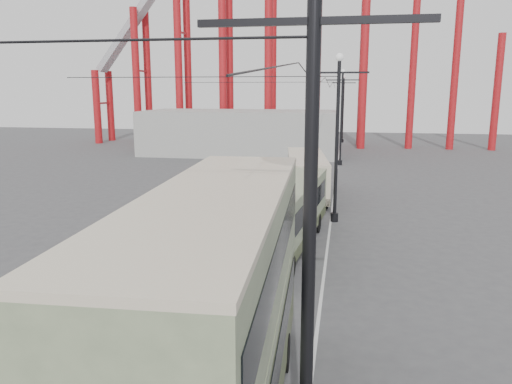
% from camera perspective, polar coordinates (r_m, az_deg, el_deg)
% --- Properties ---
extents(road_markings, '(12.52, 120.00, 0.01)m').
position_cam_1_polar(road_markings, '(31.36, -2.88, -2.02)').
color(road_markings, silver).
rests_on(road_markings, ground).
extents(lamp_post_near, '(3.20, 0.44, 10.80)m').
position_cam_1_polar(lamp_post_near, '(7.00, 6.59, 15.27)').
color(lamp_post_near, black).
rests_on(lamp_post_near, ground).
extents(lamp_post_mid, '(3.20, 0.44, 9.32)m').
position_cam_1_polar(lamp_post_mid, '(28.11, 9.23, 5.92)').
color(lamp_post_mid, black).
rests_on(lamp_post_mid, ground).
extents(lamp_post_far, '(3.20, 0.44, 9.32)m').
position_cam_1_polar(lamp_post_far, '(50.05, 9.73, 8.36)').
color(lamp_post_far, black).
rests_on(lamp_post_far, ground).
extents(lamp_post_distant, '(3.20, 0.44, 9.32)m').
position_cam_1_polar(lamp_post_distant, '(72.02, 9.93, 9.30)').
color(lamp_post_distant, black).
rests_on(lamp_post_distant, ground).
extents(fairground_shed, '(22.00, 10.00, 5.00)m').
position_cam_1_polar(fairground_shed, '(58.44, -1.79, 6.82)').
color(fairground_shed, '#9B9B96').
rests_on(fairground_shed, ground).
extents(double_decker_bus, '(3.02, 10.29, 5.47)m').
position_cam_1_polar(double_decker_bus, '(10.48, -4.37, -12.87)').
color(double_decker_bus, '#3A4525').
rests_on(double_decker_bus, ground).
extents(single_decker_green, '(3.57, 11.10, 3.08)m').
position_cam_1_polar(single_decker_green, '(23.26, 3.11, -2.47)').
color(single_decker_green, gray).
rests_on(single_decker_green, ground).
extents(single_decker_cream, '(3.65, 9.87, 3.00)m').
position_cam_1_polar(single_decker_cream, '(34.48, 5.77, 2.04)').
color(single_decker_cream, beige).
rests_on(single_decker_cream, ground).
extents(pedestrian, '(0.71, 0.60, 1.65)m').
position_cam_1_polar(pedestrian, '(23.75, 0.32, -4.45)').
color(pedestrian, black).
rests_on(pedestrian, ground).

